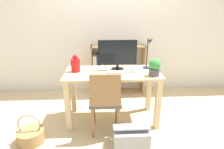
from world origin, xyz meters
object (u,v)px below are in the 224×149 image
object	(u,v)px
monitor	(118,54)
vase	(76,64)
bookshelf	(108,74)
basket	(31,135)
potted_plant	(155,67)
keyboard	(120,72)
chair	(105,100)
storage_box	(131,138)
desk_lamp	(148,51)

from	to	relation	value
monitor	vase	xyz separation A→B (m)	(-0.58, -0.06, -0.13)
monitor	bookshelf	size ratio (longest dim) A/B	0.54
bookshelf	basket	bearing A→B (deg)	-126.25
monitor	basket	world-z (taller)	monitor
vase	potted_plant	bearing A→B (deg)	-12.06
vase	basket	world-z (taller)	vase
keyboard	chair	size ratio (longest dim) A/B	0.40
vase	chair	size ratio (longest dim) A/B	0.28
keyboard	bookshelf	size ratio (longest dim) A/B	0.35
keyboard	storage_box	bearing A→B (deg)	-81.87
bookshelf	vase	bearing A→B (deg)	-118.54
potted_plant	storage_box	distance (m)	0.91
chair	bookshelf	bearing A→B (deg)	82.01
desk_lamp	chair	bearing A→B (deg)	-146.67
monitor	chair	bearing A→B (deg)	-113.83
monitor	keyboard	world-z (taller)	monitor
desk_lamp	bookshelf	world-z (taller)	desk_lamp
desk_lamp	bookshelf	bearing A→B (deg)	122.45
potted_plant	storage_box	size ratio (longest dim) A/B	0.53
vase	keyboard	bearing A→B (deg)	-5.65
vase	bookshelf	xyz separation A→B (m)	(0.47, 0.87, -0.46)
desk_lamp	basket	xyz separation A→B (m)	(-1.53, -0.54, -0.91)
keyboard	desk_lamp	size ratio (longest dim) A/B	0.80
keyboard	basket	world-z (taller)	keyboard
vase	potted_plant	size ratio (longest dim) A/B	1.06
desk_lamp	storage_box	world-z (taller)	desk_lamp
bookshelf	chair	bearing A→B (deg)	-93.77
potted_plant	bookshelf	size ratio (longest dim) A/B	0.23
keyboard	basket	distance (m)	1.38
storage_box	basket	bearing A→B (deg)	172.82
desk_lamp	basket	distance (m)	1.86
monitor	basket	distance (m)	1.52
chair	keyboard	bearing A→B (deg)	50.62
chair	basket	size ratio (longest dim) A/B	2.28
bookshelf	monitor	bearing A→B (deg)	-82.79
basket	monitor	bearing A→B (deg)	26.73
vase	storage_box	xyz separation A→B (m)	(0.69, -0.65, -0.72)
vase	potted_plant	world-z (taller)	vase
monitor	keyboard	xyz separation A→B (m)	(0.03, -0.12, -0.22)
keyboard	potted_plant	size ratio (longest dim) A/B	1.54
bookshelf	keyboard	bearing A→B (deg)	-82.16
storage_box	bookshelf	bearing A→B (deg)	97.96
keyboard	storage_box	size ratio (longest dim) A/B	0.82
storage_box	keyboard	bearing A→B (deg)	98.13
storage_box	desk_lamp	bearing A→B (deg)	65.69
monitor	storage_box	bearing A→B (deg)	-81.19
monitor	basket	xyz separation A→B (m)	(-1.11, -0.56, -0.88)
basket	bookshelf	bearing A→B (deg)	53.75
monitor	bookshelf	distance (m)	1.01
basket	vase	bearing A→B (deg)	43.21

